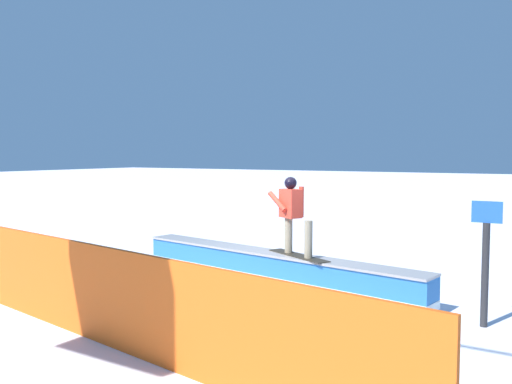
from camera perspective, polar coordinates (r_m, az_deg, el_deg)
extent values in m
plane|color=white|center=(10.22, 1.55, -9.67)|extent=(120.00, 120.00, 0.00)
cube|color=blue|center=(10.16, 1.56, -8.10)|extent=(6.18, 1.54, 0.58)
cube|color=white|center=(10.19, 1.56, -8.89)|extent=(6.19, 1.55, 0.14)
cube|color=#989798|center=(10.10, 1.56, -6.39)|extent=(6.19, 1.60, 0.04)
cube|color=#2A241B|center=(9.72, 4.42, -6.64)|extent=(1.43, 0.92, 0.01)
cylinder|color=gray|center=(9.90, 3.42, -4.50)|extent=(0.19, 0.19, 0.65)
cylinder|color=gray|center=(9.43, 5.50, -4.94)|extent=(0.19, 0.19, 0.65)
cube|color=#E7412D|center=(9.78, 3.63, -1.19)|extent=(0.47, 0.40, 0.51)
sphere|color=black|center=(9.76, 3.64, 0.95)|extent=(0.22, 0.22, 0.22)
cylinder|color=#E7412D|center=(9.83, 2.24, -1.01)|extent=(0.50, 0.32, 0.36)
cylinder|color=#E7412D|center=(9.80, 4.76, -1.04)|extent=(0.13, 0.12, 0.55)
cube|color=#ED5C17|center=(7.05, -14.15, -10.86)|extent=(8.24, 1.49, 1.26)
cylinder|color=#262628|center=(8.32, 22.83, -8.00)|extent=(0.10, 0.10, 1.47)
cube|color=blue|center=(8.19, 23.00, -1.94)|extent=(0.40, 0.04, 0.30)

